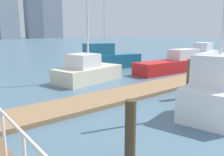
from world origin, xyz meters
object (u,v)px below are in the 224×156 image
(moored_boat_0, at_px, (217,90))
(moored_boat_2, at_px, (204,54))
(moored_boat_1, at_px, (87,71))
(moored_boat_5, at_px, (103,59))
(moored_boat_4, at_px, (175,64))

(moored_boat_0, relative_size, moored_boat_2, 1.20)
(moored_boat_1, xyz_separation_m, moored_boat_2, (16.11, 0.99, 0.10))
(moored_boat_1, relative_size, moored_boat_5, 1.21)
(moored_boat_2, bearing_deg, moored_boat_4, -164.92)
(moored_boat_4, distance_m, moored_boat_5, 6.07)
(moored_boat_0, distance_m, moored_boat_2, 17.93)
(moored_boat_5, bearing_deg, moored_boat_4, -55.17)
(moored_boat_4, relative_size, moored_boat_5, 1.10)
(moored_boat_0, distance_m, moored_boat_4, 9.63)
(moored_boat_2, relative_size, moored_boat_5, 0.83)
(moored_boat_2, height_order, moored_boat_5, moored_boat_5)
(moored_boat_1, height_order, moored_boat_5, moored_boat_1)
(moored_boat_0, xyz_separation_m, moored_boat_4, (6.87, 6.74, -0.24))
(moored_boat_0, height_order, moored_boat_2, moored_boat_0)
(moored_boat_1, height_order, moored_boat_4, moored_boat_1)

